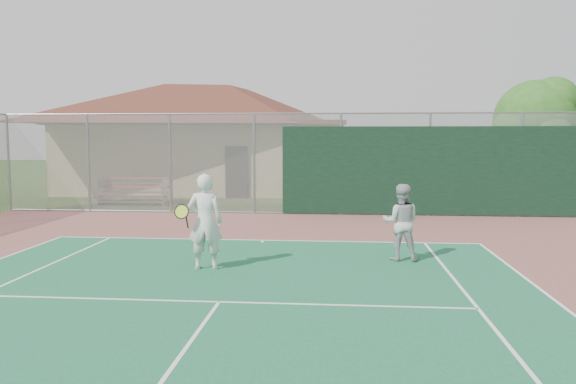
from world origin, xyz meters
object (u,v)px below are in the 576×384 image
Objects in this scene: bleachers at (136,190)px; player_white_front at (205,222)px; tree at (537,123)px; player_grey_back at (401,223)px; clubhouse at (210,128)px.

player_white_front is (5.50, -10.97, 0.43)m from bleachers.
tree reaches higher than player_white_front.
tree is 2.93× the size of player_grey_back.
bleachers is at bearing 178.96° from tree.
bleachers is (-1.57, -6.61, -2.61)m from clubhouse.
player_white_front is 1.17× the size of player_grey_back.
bleachers is at bearing -105.14° from clubhouse.
player_grey_back is (-5.99, -9.50, -2.38)m from tree.
player_white_front is at bearing -133.19° from tree.
player_white_front is at bearing 21.43° from player_grey_back.
clubhouse is at bearing 73.97° from bleachers.
tree is at bearing -117.19° from player_grey_back.
player_grey_back is at bearing -166.12° from player_white_front.
clubhouse is 8.82× the size of player_grey_back.
clubhouse is 5.16× the size of bleachers.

